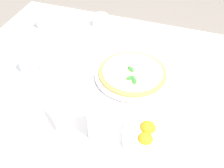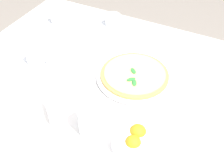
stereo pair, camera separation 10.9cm
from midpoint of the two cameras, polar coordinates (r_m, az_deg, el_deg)
The scene contains 9 objects.
dining_table at distance 1.16m, azimuth -6.82°, elevation -7.51°, with size 1.21×1.21×0.75m.
pizza_plate at distance 1.14m, azimuth 1.40°, elevation 1.74°, with size 0.30×0.30×0.02m.
pizza at distance 1.13m, azimuth 1.41°, elevation 2.26°, with size 0.27×0.27×0.02m.
coffee_cup_back_corner at distance 1.44m, azimuth -4.48°, elevation 12.34°, with size 0.13×0.13×0.06m.
coffee_cup_center_back at distance 1.47m, azimuth -15.53°, elevation 11.79°, with size 0.13×0.13×0.07m.
coffee_cup_right_edge at distance 1.22m, azimuth -18.83°, elevation 3.62°, with size 0.13×0.13×0.07m.
water_glass_left_edge at distance 0.92m, azimuth -6.24°, elevation -8.22°, with size 0.07×0.07×0.12m.
citrus_bowl at distance 0.92m, azimuth 3.41°, elevation -10.74°, with size 0.15×0.15×0.06m.
menu_card at distance 0.99m, azimuth -14.94°, elevation -6.76°, with size 0.06×0.07×0.06m.
Camera 1 is at (-0.66, -0.31, 1.52)m, focal length 45.40 mm.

